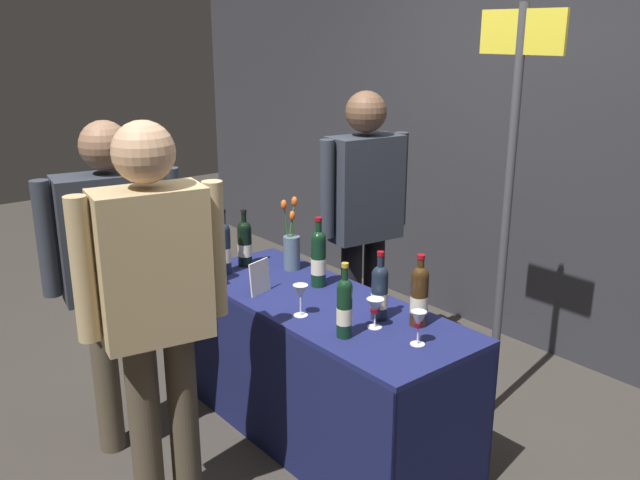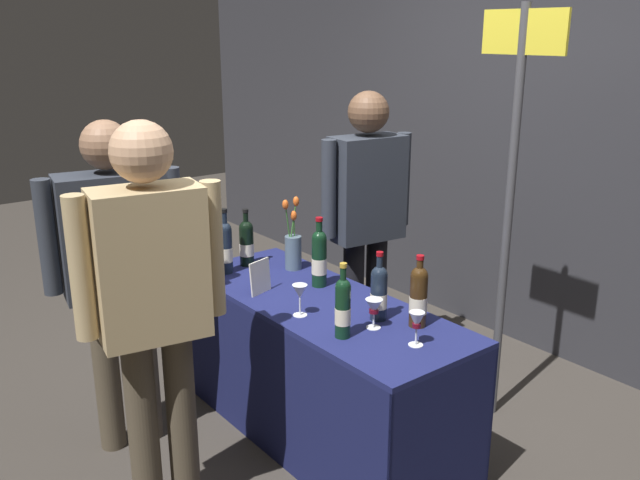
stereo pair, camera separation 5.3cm
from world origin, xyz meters
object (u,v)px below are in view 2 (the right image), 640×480
(flower_vase, at_px, (293,248))
(booth_signpost, at_px, (511,178))
(display_bottle_0, at_px, (418,296))
(wine_glass_near_vendor, at_px, (374,308))
(tasting_table, at_px, (320,345))
(wine_glass_mid, at_px, (417,322))
(vendor_presenter, at_px, (366,210))
(featured_wine_bottle, at_px, (319,257))
(taster_foreground_right, at_px, (153,296))
(wine_glass_near_taster, at_px, (300,293))

(flower_vase, relative_size, booth_signpost, 0.19)
(display_bottle_0, xyz_separation_m, wine_glass_near_vendor, (-0.10, -0.16, -0.05))
(tasting_table, distance_m, booth_signpost, 1.22)
(tasting_table, bearing_deg, wine_glass_near_vendor, -1.03)
(wine_glass_mid, height_order, vendor_presenter, vendor_presenter)
(vendor_presenter, bearing_deg, featured_wine_bottle, 31.64)
(flower_vase, height_order, booth_signpost, booth_signpost)
(featured_wine_bottle, bearing_deg, taster_foreground_right, -76.74)
(featured_wine_bottle, xyz_separation_m, wine_glass_near_vendor, (0.54, -0.13, -0.06))
(wine_glass_near_vendor, relative_size, booth_signpost, 0.06)
(display_bottle_0, bearing_deg, flower_vase, 179.44)
(display_bottle_0, bearing_deg, featured_wine_bottle, -176.69)
(taster_foreground_right, bearing_deg, flower_vase, 36.93)
(tasting_table, xyz_separation_m, vendor_presenter, (-0.39, 0.64, 0.49))
(wine_glass_near_vendor, bearing_deg, wine_glass_near_taster, -150.88)
(booth_signpost, bearing_deg, vendor_presenter, -164.82)
(wine_glass_near_vendor, bearing_deg, taster_foreground_right, -109.85)
(display_bottle_0, bearing_deg, wine_glass_mid, -47.78)
(wine_glass_near_vendor, bearing_deg, wine_glass_mid, 5.30)
(wine_glass_near_vendor, height_order, booth_signpost, booth_signpost)
(wine_glass_mid, xyz_separation_m, booth_signpost, (-0.21, 0.84, 0.44))
(display_bottle_0, xyz_separation_m, vendor_presenter, (-0.87, 0.48, 0.12))
(display_bottle_0, height_order, vendor_presenter, vendor_presenter)
(featured_wine_bottle, relative_size, display_bottle_0, 1.10)
(wine_glass_near_vendor, xyz_separation_m, wine_glass_near_taster, (-0.30, -0.17, 0.02))
(wine_glass_mid, xyz_separation_m, wine_glass_near_taster, (-0.53, -0.19, 0.01))
(flower_vase, distance_m, taster_foreground_right, 1.15)
(tasting_table, bearing_deg, taster_foreground_right, -85.25)
(tasting_table, xyz_separation_m, wine_glass_mid, (0.61, 0.01, 0.33))
(wine_glass_near_taster, height_order, taster_foreground_right, taster_foreground_right)
(wine_glass_near_vendor, relative_size, wine_glass_mid, 0.91)
(flower_vase, bearing_deg, display_bottle_0, -0.56)
(wine_glass_near_vendor, xyz_separation_m, taster_foreground_right, (-0.31, -0.85, 0.17))
(taster_foreground_right, bearing_deg, wine_glass_mid, -21.27)
(flower_vase, xyz_separation_m, taster_foreground_right, (0.51, -1.02, 0.14))
(vendor_presenter, bearing_deg, flower_vase, 1.53)
(wine_glass_near_taster, xyz_separation_m, taster_foreground_right, (-0.01, -0.68, 0.15))
(display_bottle_0, height_order, flower_vase, flower_vase)
(wine_glass_near_vendor, relative_size, flower_vase, 0.33)
(tasting_table, distance_m, flower_vase, 0.59)
(featured_wine_bottle, bearing_deg, tasting_table, -37.05)
(featured_wine_bottle, distance_m, taster_foreground_right, 1.01)
(tasting_table, bearing_deg, booth_signpost, 65.18)
(tasting_table, height_order, wine_glass_mid, wine_glass_mid)
(tasting_table, height_order, featured_wine_bottle, featured_wine_bottle)
(tasting_table, bearing_deg, featured_wine_bottle, 142.95)
(tasting_table, xyz_separation_m, display_bottle_0, (0.48, 0.16, 0.37))
(taster_foreground_right, bearing_deg, wine_glass_near_taster, 9.78)
(vendor_presenter, height_order, booth_signpost, booth_signpost)
(tasting_table, relative_size, featured_wine_bottle, 4.54)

